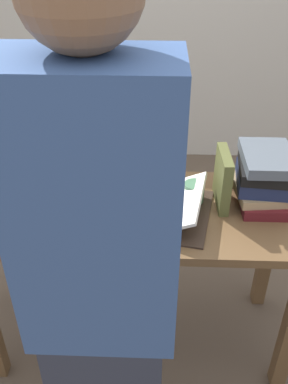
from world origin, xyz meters
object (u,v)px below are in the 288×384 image
at_px(reading_lamp, 31,110).
at_px(coffee_mug, 194,193).
at_px(book_standing_upright, 223,179).
at_px(person_reader, 103,312).
at_px(book_stack_tall, 264,178).
at_px(open_book, 147,204).

bearing_deg(reading_lamp, coffee_mug, -11.43).
bearing_deg(book_standing_upright, coffee_mug, 179.65).
xyz_separation_m(coffee_mug, person_reader, (-0.27, -0.66, 0.08)).
bearing_deg(book_stack_tall, person_reader, -128.45).
bearing_deg(coffee_mug, open_book, -160.97).
bearing_deg(reading_lamp, book_stack_tall, -6.85).
distance_m(open_book, coffee_mug, 0.19).
height_order(book_stack_tall, person_reader, person_reader).
bearing_deg(book_stack_tall, reading_lamp, 173.15).
relative_size(coffee_mug, person_reader, 0.06).
bearing_deg(person_reader, reading_lamp, -65.45).
relative_size(open_book, book_stack_tall, 1.94).
bearing_deg(coffee_mug, person_reader, -112.46).
bearing_deg(reading_lamp, open_book, -22.64).
distance_m(coffee_mug, person_reader, 0.72).
xyz_separation_m(open_book, book_stack_tall, (0.45, 0.08, 0.08)).
xyz_separation_m(open_book, person_reader, (-0.09, -0.60, 0.09)).
height_order(open_book, book_stack_tall, book_stack_tall).
relative_size(book_stack_tall, person_reader, 0.16).
bearing_deg(person_reader, book_stack_tall, -128.45).
relative_size(open_book, coffee_mug, 5.38).
distance_m(open_book, book_standing_upright, 0.30).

